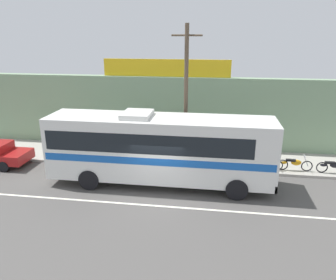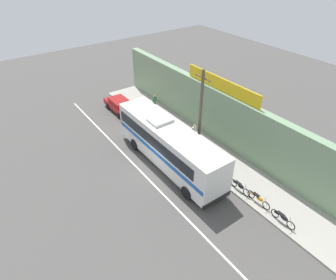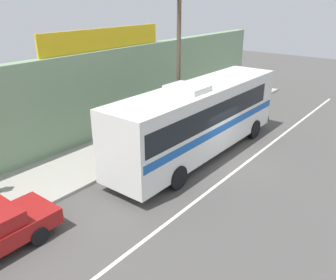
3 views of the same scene
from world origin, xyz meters
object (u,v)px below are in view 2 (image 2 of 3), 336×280
object	(u,v)px
parked_car	(120,105)
utility_pole	(200,118)
motorcycle_red	(283,218)
pedestrian_by_curb	(194,131)
motorcycle_purple	(222,173)
motorcycle_blue	(258,198)
pedestrian_far_left	(155,101)
motorcycle_orange	(240,186)
intercity_bus	(168,143)

from	to	relation	value
parked_car	utility_pole	world-z (taller)	utility_pole
motorcycle_red	pedestrian_by_curb	distance (m)	10.62
parked_car	motorcycle_purple	world-z (taller)	parked_car
motorcycle_purple	motorcycle_blue	world-z (taller)	same
utility_pole	motorcycle_blue	bearing A→B (deg)	2.98
pedestrian_by_curb	motorcycle_blue	bearing A→B (deg)	-8.54
motorcycle_purple	motorcycle_blue	distance (m)	3.40
pedestrian_by_curb	pedestrian_far_left	size ratio (longest dim) A/B	1.07
motorcycle_blue	parked_car	bearing A→B (deg)	-175.46
motorcycle_orange	motorcycle_red	world-z (taller)	same
utility_pole	motorcycle_blue	xyz separation A→B (m)	(6.09, 0.32, -3.63)
parked_car	motorcycle_blue	distance (m)	17.55
motorcycle_blue	pedestrian_by_curb	xyz separation A→B (m)	(-8.48, 1.27, 0.57)
motorcycle_orange	pedestrian_by_curb	world-z (taller)	pedestrian_by_curb
intercity_bus	motorcycle_red	world-z (taller)	intercity_bus
intercity_bus	pedestrian_far_left	size ratio (longest dim) A/B	7.13
motorcycle_orange	pedestrian_by_curb	distance (m)	7.07
intercity_bus	motorcycle_blue	bearing A→B (deg)	18.61
motorcycle_blue	motorcycle_red	bearing A→B (deg)	-2.00
motorcycle_purple	motorcycle_orange	bearing A→B (deg)	-0.14
intercity_bus	utility_pole	world-z (taller)	utility_pole
motorcycle_red	pedestrian_far_left	xyz separation A→B (m)	(-17.72, 1.88, 0.49)
motorcycle_orange	pedestrian_far_left	xyz separation A→B (m)	(-14.11, 1.95, 0.49)
motorcycle_red	pedestrian_by_curb	size ratio (longest dim) A/B	1.07
pedestrian_by_curb	motorcycle_purple	bearing A→B (deg)	-15.46
parked_car	motorcycle_orange	bearing A→B (deg)	4.50
utility_pole	motorcycle_red	bearing A→B (deg)	1.73
pedestrian_far_left	intercity_bus	bearing A→B (deg)	-26.74
parked_car	motorcycle_orange	xyz separation A→B (m)	(15.92, 1.25, -0.17)
parked_car	utility_pole	distance (m)	11.96
parked_car	pedestrian_by_curb	distance (m)	9.40
motorcycle_purple	motorcycle_red	size ratio (longest dim) A/B	1.03
motorcycle_blue	pedestrian_far_left	world-z (taller)	pedestrian_far_left
intercity_bus	motorcycle_purple	xyz separation A→B (m)	(3.85, 2.31, -1.50)
motorcycle_blue	motorcycle_red	xyz separation A→B (m)	(2.03, -0.07, 0.00)
motorcycle_red	motorcycle_blue	bearing A→B (deg)	178.00
parked_car	pedestrian_by_curb	size ratio (longest dim) A/B	2.64
utility_pole	motorcycle_purple	distance (m)	4.52
parked_car	pedestrian_by_curb	bearing A→B (deg)	16.48
motorcycle_red	motorcycle_orange	bearing A→B (deg)	-178.94
parked_car	motorcycle_blue	xyz separation A→B (m)	(17.49, 1.39, -0.17)
parked_car	motorcycle_purple	bearing A→B (deg)	5.09
motorcycle_blue	pedestrian_by_curb	world-z (taller)	pedestrian_by_curb
utility_pole	motorcycle_red	distance (m)	8.90
motorcycle_blue	pedestrian_by_curb	bearing A→B (deg)	171.46
motorcycle_purple	intercity_bus	bearing A→B (deg)	-149.10
intercity_bus	motorcycle_blue	xyz separation A→B (m)	(7.25, 2.44, -1.50)
intercity_bus	pedestrian_far_left	xyz separation A→B (m)	(-8.43, 4.25, -1.01)
motorcycle_blue	motorcycle_orange	bearing A→B (deg)	-174.99
motorcycle_purple	pedestrian_by_curb	world-z (taller)	pedestrian_by_curb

